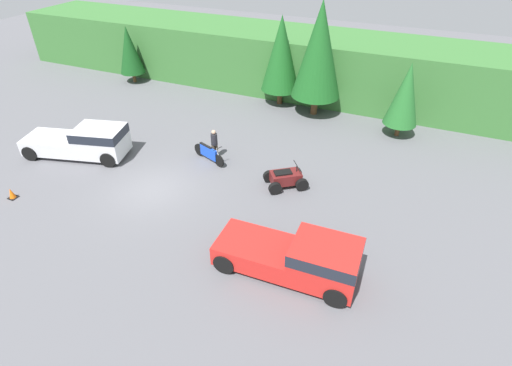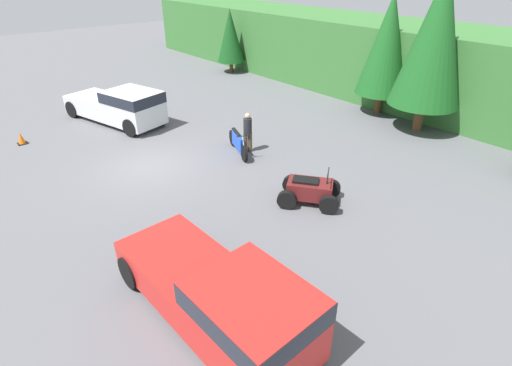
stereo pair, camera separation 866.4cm
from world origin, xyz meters
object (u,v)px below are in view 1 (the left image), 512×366
at_px(dirt_bike, 209,153).
at_px(rider_person, 214,143).
at_px(pickup_truck_red, 300,257).
at_px(pickup_truck_second, 85,141).
at_px(quad_atv, 286,178).
at_px(traffic_cone, 12,194).

relative_size(dirt_bike, rider_person, 1.32).
xyz_separation_m(pickup_truck_red, pickup_truck_second, (-14.06, 3.78, 0.00)).
bearing_deg(quad_atv, dirt_bike, 135.89).
bearing_deg(pickup_truck_second, rider_person, 6.79).
bearing_deg(traffic_cone, pickup_truck_second, 83.68).
bearing_deg(pickup_truck_second, dirt_bike, 4.09).
height_order(quad_atv, traffic_cone, quad_atv).
height_order(pickup_truck_red, traffic_cone, pickup_truck_red).
relative_size(pickup_truck_red, pickup_truck_second, 0.91).
distance_m(dirt_bike, rider_person, 0.66).
distance_m(pickup_truck_second, quad_atv, 11.61).
relative_size(quad_atv, rider_person, 1.39).
bearing_deg(traffic_cone, quad_atv, 27.94).
relative_size(quad_atv, traffic_cone, 4.46).
height_order(pickup_truck_red, quad_atv, pickup_truck_red).
height_order(pickup_truck_red, dirt_bike, pickup_truck_red).
xyz_separation_m(pickup_truck_red, rider_person, (-7.23, 6.51, -0.01)).
distance_m(pickup_truck_red, quad_atv, 6.07).
relative_size(pickup_truck_second, rider_person, 3.48).
xyz_separation_m(dirt_bike, quad_atv, (4.81, -0.62, -0.01)).
relative_size(pickup_truck_red, dirt_bike, 2.40).
bearing_deg(pickup_truck_second, traffic_cone, -111.32).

